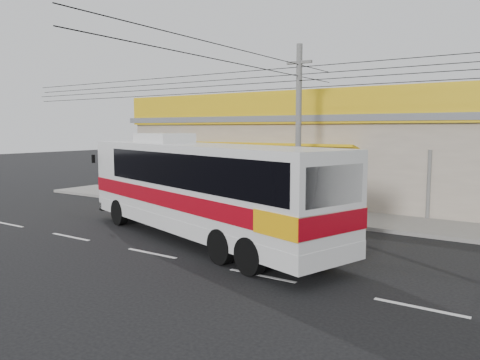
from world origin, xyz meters
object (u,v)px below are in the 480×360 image
object	(u,v)px
motorbike_red	(195,196)
utility_pole	(299,76)
coach_bus	(203,184)
motorbike_dark	(184,191)

from	to	relation	value
motorbike_red	utility_pole	bearing A→B (deg)	-114.11
motorbike_red	utility_pole	size ratio (longest dim) A/B	0.05
coach_bus	motorbike_red	world-z (taller)	coach_bus
motorbike_red	utility_pole	world-z (taller)	utility_pole
coach_bus	motorbike_red	distance (m)	6.94
coach_bus	motorbike_dark	distance (m)	8.36
coach_bus	motorbike_dark	xyz separation A→B (m)	(-5.85, 5.84, -1.29)
utility_pole	motorbike_red	bearing A→B (deg)	174.77
coach_bus	utility_pole	world-z (taller)	utility_pole
motorbike_red	motorbike_dark	world-z (taller)	motorbike_dark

